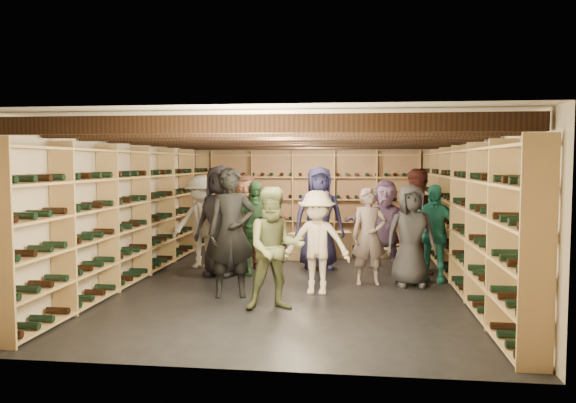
# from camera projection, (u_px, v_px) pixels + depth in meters

# --- Properties ---
(ground) EXTENTS (8.00, 8.00, 0.00)m
(ground) POSITION_uv_depth(u_px,v_px,m) (295.00, 279.00, 9.06)
(ground) COLOR black
(ground) RESTS_ON ground
(walls) EXTENTS (5.52, 8.02, 2.40)m
(walls) POSITION_uv_depth(u_px,v_px,m) (295.00, 205.00, 8.98)
(walls) COLOR #B3A38B
(walls) RESTS_ON ground
(ceiling) EXTENTS (5.50, 8.00, 0.01)m
(ceiling) POSITION_uv_depth(u_px,v_px,m) (296.00, 130.00, 8.89)
(ceiling) COLOR beige
(ceiling) RESTS_ON walls
(ceiling_joists) EXTENTS (5.40, 7.12, 0.18)m
(ceiling_joists) POSITION_uv_depth(u_px,v_px,m) (296.00, 139.00, 8.90)
(ceiling_joists) COLOR black
(ceiling_joists) RESTS_ON ground
(wine_rack_left) EXTENTS (0.32, 7.50, 2.15)m
(wine_rack_left) POSITION_uv_depth(u_px,v_px,m) (142.00, 211.00, 9.30)
(wine_rack_left) COLOR #9F7E4D
(wine_rack_left) RESTS_ON ground
(wine_rack_right) EXTENTS (0.32, 7.50, 2.15)m
(wine_rack_right) POSITION_uv_depth(u_px,v_px,m) (460.00, 215.00, 8.67)
(wine_rack_right) COLOR #9F7E4D
(wine_rack_right) RESTS_ON ground
(wine_rack_back) EXTENTS (4.70, 0.30, 2.15)m
(wine_rack_back) POSITION_uv_depth(u_px,v_px,m) (314.00, 198.00, 12.78)
(wine_rack_back) COLOR #9F7E4D
(wine_rack_back) RESTS_ON ground
(crate_stack_left) EXTENTS (0.59, 0.49, 0.51)m
(crate_stack_left) POSITION_uv_depth(u_px,v_px,m) (302.00, 247.00, 10.86)
(crate_stack_left) COLOR tan
(crate_stack_left) RESTS_ON ground
(crate_stack_right) EXTENTS (0.56, 0.44, 0.51)m
(crate_stack_right) POSITION_uv_depth(u_px,v_px,m) (338.00, 245.00, 11.14)
(crate_stack_right) COLOR tan
(crate_stack_right) RESTS_ON ground
(crate_loose) EXTENTS (0.55, 0.42, 0.17)m
(crate_loose) POSITION_uv_depth(u_px,v_px,m) (390.00, 253.00, 11.19)
(crate_loose) COLOR tan
(crate_loose) RESTS_ON ground
(person_0) EXTENTS (1.03, 0.82, 1.84)m
(person_0) POSITION_uv_depth(u_px,v_px,m) (221.00, 221.00, 9.32)
(person_0) COLOR black
(person_0) RESTS_ON ground
(person_1) EXTENTS (0.75, 0.59, 1.82)m
(person_1) POSITION_uv_depth(u_px,v_px,m) (231.00, 233.00, 7.84)
(person_1) COLOR black
(person_1) RESTS_ON ground
(person_2) EXTENTS (0.90, 0.78, 1.58)m
(person_2) POSITION_uv_depth(u_px,v_px,m) (275.00, 248.00, 7.17)
(person_2) COLOR #555A37
(person_2) RESTS_ON ground
(person_3) EXTENTS (0.99, 0.61, 1.48)m
(person_3) POSITION_uv_depth(u_px,v_px,m) (317.00, 242.00, 8.04)
(person_3) COLOR beige
(person_3) RESTS_ON ground
(person_4) EXTENTS (0.95, 0.51, 1.54)m
(person_4) POSITION_uv_depth(u_px,v_px,m) (433.00, 233.00, 8.87)
(person_4) COLOR #207669
(person_4) RESTS_ON ground
(person_5) EXTENTS (1.64, 0.82, 1.69)m
(person_5) POSITION_uv_depth(u_px,v_px,m) (245.00, 222.00, 9.90)
(person_5) COLOR brown
(person_5) RESTS_ON ground
(person_6) EXTENTS (1.00, 0.78, 1.82)m
(person_6) POSITION_uv_depth(u_px,v_px,m) (319.00, 218.00, 9.92)
(person_6) COLOR #24224A
(person_6) RESTS_ON ground
(person_7) EXTENTS (0.59, 0.43, 1.50)m
(person_7) POSITION_uv_depth(u_px,v_px,m) (369.00, 236.00, 8.66)
(person_7) COLOR slate
(person_7) RESTS_ON ground
(person_8) EXTENTS (0.92, 0.75, 1.78)m
(person_8) POSITION_uv_depth(u_px,v_px,m) (420.00, 222.00, 9.40)
(person_8) COLOR #3F1914
(person_8) RESTS_ON ground
(person_9) EXTENTS (1.14, 0.74, 1.66)m
(person_9) POSITION_uv_depth(u_px,v_px,m) (201.00, 222.00, 10.04)
(person_9) COLOR beige
(person_9) RESTS_ON ground
(person_10) EXTENTS (1.00, 0.63, 1.58)m
(person_10) POSITION_uv_depth(u_px,v_px,m) (254.00, 228.00, 9.39)
(person_10) COLOR #254A2B
(person_10) RESTS_ON ground
(person_11) EXTENTS (1.50, 0.59, 1.58)m
(person_11) POSITION_uv_depth(u_px,v_px,m) (385.00, 223.00, 10.11)
(person_11) COLOR slate
(person_11) RESTS_ON ground
(person_12) EXTENTS (0.83, 0.62, 1.55)m
(person_12) POSITION_uv_depth(u_px,v_px,m) (411.00, 235.00, 8.53)
(person_12) COLOR #2D2D31
(person_12) RESTS_ON ground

